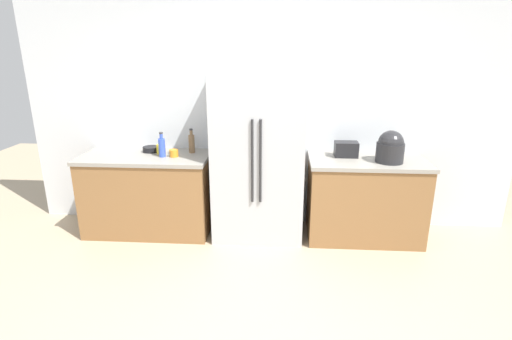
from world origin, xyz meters
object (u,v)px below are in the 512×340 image
(rice_cooker, at_px, (390,148))
(cup_a, at_px, (160,149))
(toaster, at_px, (346,149))
(bottle_b, at_px, (192,143))
(refrigerator, at_px, (258,153))
(bottle_a, at_px, (162,147))
(bowl_a, at_px, (151,149))
(cup_b, at_px, (174,153))

(rice_cooker, relative_size, cup_a, 3.12)
(toaster, relative_size, bottle_b, 0.90)
(refrigerator, height_order, bottle_a, refrigerator)
(bottle_b, height_order, bowl_a, bottle_b)
(toaster, xyz_separation_m, rice_cooker, (0.41, -0.18, 0.07))
(toaster, xyz_separation_m, cup_b, (-1.83, -0.13, -0.04))
(toaster, relative_size, bottle_a, 0.91)
(cup_a, xyz_separation_m, cup_b, (0.18, -0.10, -0.01))
(cup_b, bearing_deg, refrigerator, 2.12)
(cup_a, bearing_deg, rice_cooker, -3.59)
(cup_a, height_order, bowl_a, cup_a)
(bowl_a, bearing_deg, cup_a, -31.75)
(bottle_b, distance_m, bowl_a, 0.47)
(bowl_a, bearing_deg, bottle_a, -45.67)
(rice_cooker, distance_m, cup_a, 2.43)
(bottle_a, xyz_separation_m, cup_b, (0.12, 0.01, -0.07))
(bottle_a, bearing_deg, cup_a, 117.24)
(toaster, bearing_deg, bowl_a, 178.53)
(toaster, bearing_deg, cup_a, -179.24)
(toaster, height_order, rice_cooker, rice_cooker)
(cup_b, height_order, bowl_a, cup_b)
(bottle_a, relative_size, bottle_b, 0.99)
(refrigerator, distance_m, rice_cooker, 1.35)
(toaster, bearing_deg, refrigerator, -174.03)
(toaster, relative_size, cup_a, 2.32)
(bottle_a, relative_size, bowl_a, 1.50)
(cup_b, bearing_deg, toaster, 4.08)
(toaster, distance_m, bottle_a, 1.96)
(toaster, xyz_separation_m, bottle_a, (-1.95, -0.14, 0.03))
(refrigerator, height_order, cup_b, refrigerator)
(refrigerator, distance_m, bottle_a, 1.03)
(rice_cooker, relative_size, bottle_a, 1.22)
(cup_a, relative_size, cup_b, 1.10)
(rice_cooker, relative_size, bowl_a, 1.84)
(cup_a, relative_size, bowl_a, 0.59)
(rice_cooker, relative_size, bottle_b, 1.21)
(toaster, relative_size, cup_b, 2.55)
(rice_cooker, xyz_separation_m, cup_a, (-2.42, 0.15, -0.10))
(refrigerator, xyz_separation_m, rice_cooker, (1.34, -0.08, 0.10))
(rice_cooker, bearing_deg, toaster, 156.47)
(cup_b, xyz_separation_m, bowl_a, (-0.31, 0.19, -0.01))
(cup_a, bearing_deg, refrigerator, -3.73)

